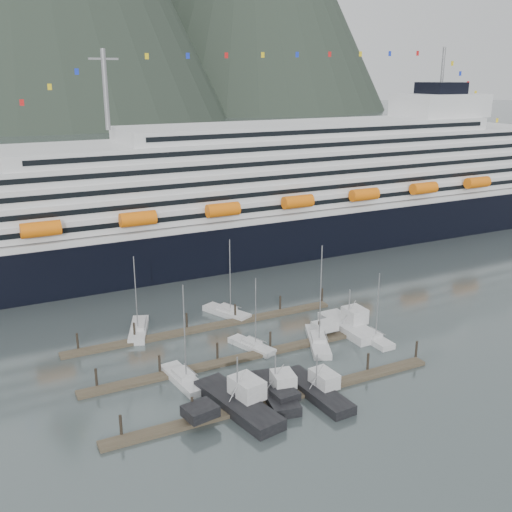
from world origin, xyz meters
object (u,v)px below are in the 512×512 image
object	(u,v)px
sailboat_e	(139,330)
trawler_e	(348,325)
sailboat_h	(372,338)
trawler_a	(237,403)
cruise_ship	(277,199)
trawler_c	(315,390)
sailboat_a	(183,379)
sailboat_c	(252,346)
trawler_b	(274,391)
sailboat_f	(227,313)
sailboat_d	(318,342)

from	to	relation	value
sailboat_e	trawler_e	xyz separation A→B (m)	(31.48, -15.25, 0.57)
sailboat_h	trawler_a	world-z (taller)	sailboat_h
cruise_ship	sailboat_h	size ratio (longest dim) A/B	17.31
cruise_ship	trawler_a	distance (m)	77.29
trawler_c	trawler_e	xyz separation A→B (m)	(16.22, 15.54, 0.13)
sailboat_a	trawler_a	size ratio (longest dim) A/B	1.00
sailboat_h	trawler_c	xyz separation A→B (m)	(-17.60, -10.61, 0.45)
trawler_a	sailboat_c	bearing A→B (deg)	-43.04
cruise_ship	trawler_c	xyz separation A→B (m)	(-30.35, -66.04, -11.17)
trawler_b	trawler_e	distance (m)	25.17
sailboat_h	sailboat_a	bearing A→B (deg)	87.96
sailboat_a	sailboat_h	distance (m)	32.10
trawler_e	trawler_a	bearing A→B (deg)	116.57
sailboat_e	sailboat_f	size ratio (longest dim) A/B	0.96
sailboat_e	sailboat_f	xyz separation A→B (m)	(16.24, 0.30, 0.01)
sailboat_e	sailboat_f	world-z (taller)	sailboat_f
sailboat_a	sailboat_d	distance (m)	23.57
sailboat_d	sailboat_e	world-z (taller)	sailboat_d
sailboat_d	trawler_b	size ratio (longest dim) A/B	1.48
sailboat_f	trawler_e	world-z (taller)	sailboat_f
sailboat_d	cruise_ship	bearing A→B (deg)	2.40
sailboat_c	trawler_e	distance (m)	17.39
sailboat_h	trawler_b	world-z (taller)	sailboat_h
sailboat_c	sailboat_h	bearing A→B (deg)	-127.60
sailboat_h	trawler_c	distance (m)	20.56
sailboat_a	trawler_b	size ratio (longest dim) A/B	1.32
sailboat_e	trawler_b	world-z (taller)	sailboat_e
sailboat_c	sailboat_f	size ratio (longest dim) A/B	0.84
sailboat_f	trawler_c	size ratio (longest dim) A/B	1.11
sailboat_f	trawler_e	size ratio (longest dim) A/B	1.17
cruise_ship	sailboat_h	distance (m)	58.05
cruise_ship	trawler_e	world-z (taller)	cruise_ship
sailboat_c	sailboat_e	size ratio (longest dim) A/B	0.87
trawler_c	trawler_e	bearing A→B (deg)	-49.85
sailboat_a	sailboat_e	distance (m)	19.34
trawler_c	trawler_b	bearing A→B (deg)	63.59
cruise_ship	sailboat_a	size ratio (longest dim) A/B	13.74
cruise_ship	trawler_a	size ratio (longest dim) A/B	13.70
cruise_ship	sailboat_h	xyz separation A→B (m)	(-12.75, -55.42, -11.63)
cruise_ship	trawler_b	size ratio (longest dim) A/B	18.10
sailboat_c	trawler_a	distance (m)	18.08
sailboat_e	sailboat_h	world-z (taller)	sailboat_e
sailboat_d	trawler_a	distance (m)	23.13
sailboat_e	trawler_b	xyz separation A→B (m)	(10.19, -28.66, 0.49)
sailboat_e	trawler_b	size ratio (longest dim) A/B	1.21
sailboat_e	sailboat_h	xyz separation A→B (m)	(32.86, -20.18, -0.02)
sailboat_d	sailboat_f	size ratio (longest dim) A/B	1.17
sailboat_c	sailboat_a	bearing A→B (deg)	92.45
sailboat_a	sailboat_d	bearing A→B (deg)	-91.50
trawler_e	cruise_ship	bearing A→B (deg)	-16.32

